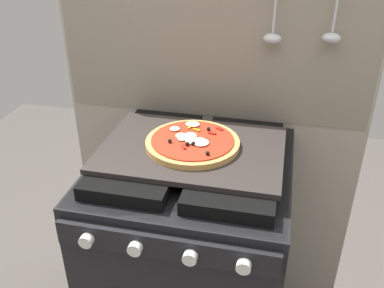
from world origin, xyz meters
TOP-DOWN VIEW (x-y plane):
  - kitchen_backsplash at (0.00, 0.33)m, footprint 1.10×0.08m
  - stove at (-0.00, -0.00)m, footprint 0.60×0.64m
  - baking_tray at (0.00, 0.00)m, footprint 0.54×0.38m
  - pizza_left at (0.00, 0.01)m, footprint 0.28×0.28m

SIDE VIEW (x-z plane):
  - stove at x=0.00m, z-range 0.00..0.90m
  - kitchen_backsplash at x=0.00m, z-range 0.01..1.56m
  - baking_tray at x=0.00m, z-range 0.90..0.92m
  - pizza_left at x=0.00m, z-range 0.91..0.94m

